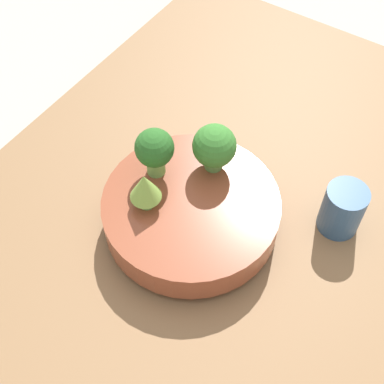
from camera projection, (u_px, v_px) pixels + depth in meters
ground_plane at (208, 245)px, 0.88m from camera, size 6.00×6.00×0.00m
table at (208, 240)px, 0.86m from camera, size 1.20×0.81×0.03m
bowl at (192, 210)px, 0.83m from camera, size 0.27×0.27×0.07m
broccoli_floret_back at (155, 150)px, 0.80m from camera, size 0.06×0.06×0.09m
broccoli_floret_right at (214, 147)px, 0.81m from camera, size 0.07×0.07×0.08m
romanesco_piece_far at (145, 188)px, 0.77m from camera, size 0.05×0.05×0.07m
cup at (342, 209)px, 0.83m from camera, size 0.07×0.07×0.09m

